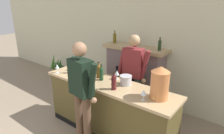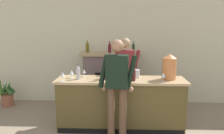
{
  "view_description": "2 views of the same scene",
  "coord_description": "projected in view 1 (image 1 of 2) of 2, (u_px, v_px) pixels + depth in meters",
  "views": [
    {
      "loc": [
        2.05,
        0.12,
        2.36
      ],
      "look_at": [
        -0.08,
        2.83,
        1.16
      ],
      "focal_mm": 32.0,
      "sensor_mm": 36.0,
      "label": 1
    },
    {
      "loc": [
        0.07,
        -1.55,
        2.0
      ],
      "look_at": [
        -0.1,
        2.7,
        1.19
      ],
      "focal_mm": 35.0,
      "sensor_mm": 36.0,
      "label": 2
    }
  ],
  "objects": [
    {
      "name": "wall_back_panel",
      "position": [
        149.0,
        44.0,
        4.45
      ],
      "size": [
        12.0,
        0.07,
        2.75
      ],
      "color": "beige",
      "rests_on": "ground_plane"
    },
    {
      "name": "wine_glass_front_right",
      "position": [
        72.0,
        65.0,
        3.93
      ],
      "size": [
        0.08,
        0.08,
        0.15
      ],
      "color": "silver",
      "rests_on": "bar_counter"
    },
    {
      "name": "wine_bottle_burgundy_dark",
      "position": [
        73.0,
        67.0,
        3.78
      ],
      "size": [
        0.08,
        0.08,
        0.29
      ],
      "color": "#B4B4C0",
      "rests_on": "bar_counter"
    },
    {
      "name": "ice_bucket_steel",
      "position": [
        126.0,
        80.0,
        3.29
      ],
      "size": [
        0.2,
        0.2,
        0.16
      ],
      "color": "silver",
      "rests_on": "bar_counter"
    },
    {
      "name": "person_customer",
      "position": [
        82.0,
        93.0,
        3.01
      ],
      "size": [
        0.66,
        0.34,
        1.78
      ],
      "color": "brown",
      "rests_on": "ground_plane"
    },
    {
      "name": "wine_glass_near_bucket",
      "position": [
        57.0,
        67.0,
        3.79
      ],
      "size": [
        0.07,
        0.07,
        0.17
      ],
      "color": "silver",
      "rests_on": "bar_counter"
    },
    {
      "name": "person_bartender",
      "position": [
        133.0,
        75.0,
        3.8
      ],
      "size": [
        0.65,
        0.35,
        1.74
      ],
      "color": "#354049",
      "rests_on": "ground_plane"
    },
    {
      "name": "wine_bottle_port_short",
      "position": [
        114.0,
        82.0,
        3.1
      ],
      "size": [
        0.08,
        0.08,
        0.29
      ],
      "color": "#52191C",
      "rests_on": "bar_counter"
    },
    {
      "name": "wine_bottle_riesling_slim",
      "position": [
        101.0,
        73.0,
        3.45
      ],
      "size": [
        0.07,
        0.07,
        0.29
      ],
      "color": "#1F4225",
      "rests_on": "bar_counter"
    },
    {
      "name": "bar_counter",
      "position": [
        108.0,
        108.0,
        3.54
      ],
      "size": [
        2.47,
        0.64,
        0.99
      ],
      "color": "brown",
      "rests_on": "ground_plane"
    },
    {
      "name": "fireplace_stone",
      "position": [
        134.0,
        75.0,
        4.59
      ],
      "size": [
        1.47,
        0.52,
        1.64
      ],
      "color": "slate",
      "rests_on": "ground_plane"
    },
    {
      "name": "wine_glass_by_dispenser",
      "position": [
        144.0,
        93.0,
        2.77
      ],
      "size": [
        0.09,
        0.09,
        0.16
      ],
      "color": "silver",
      "rests_on": "bar_counter"
    },
    {
      "name": "wine_bottle_merlot_tall",
      "position": [
        99.0,
        71.0,
        3.56
      ],
      "size": [
        0.08,
        0.08,
        0.3
      ],
      "color": "brown",
      "rests_on": "bar_counter"
    },
    {
      "name": "copper_dispenser",
      "position": [
        160.0,
        83.0,
        2.78
      ],
      "size": [
        0.26,
        0.3,
        0.48
      ],
      "color": "#CE7942",
      "rests_on": "bar_counter"
    },
    {
      "name": "potted_plant_corner",
      "position": [
        58.0,
        69.0,
        6.08
      ],
      "size": [
        0.44,
        0.4,
        0.77
      ],
      "color": "#98583F",
      "rests_on": "ground_plane"
    },
    {
      "name": "wine_glass_mid_counter",
      "position": [
        84.0,
        66.0,
        3.9
      ],
      "size": [
        0.07,
        0.07,
        0.15
      ],
      "color": "silver",
      "rests_on": "bar_counter"
    },
    {
      "name": "wine_bottle_rose_blush",
      "position": [
        92.0,
        71.0,
        3.47
      ],
      "size": [
        0.08,
        0.08,
        0.34
      ],
      "color": "brown",
      "rests_on": "bar_counter"
    },
    {
      "name": "wine_glass_front_left",
      "position": [
        117.0,
        73.0,
        3.49
      ],
      "size": [
        0.09,
        0.09,
        0.16
      ],
      "color": "silver",
      "rests_on": "bar_counter"
    }
  ]
}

